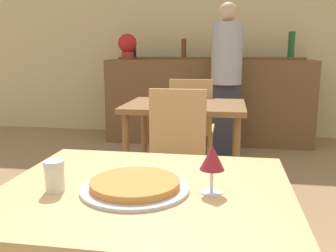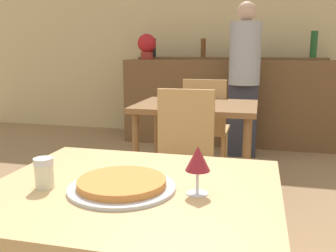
# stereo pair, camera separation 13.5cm
# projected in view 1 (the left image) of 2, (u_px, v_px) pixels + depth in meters

# --- Properties ---
(wall_back) EXTENTS (8.00, 0.05, 2.80)m
(wall_back) POSITION_uv_depth(u_px,v_px,m) (212.00, 34.00, 5.16)
(wall_back) COLOR #D1B784
(wall_back) RESTS_ON ground_plane
(dining_table_near) EXTENTS (0.98, 0.84, 0.73)m
(dining_table_near) POSITION_uv_depth(u_px,v_px,m) (146.00, 210.00, 1.28)
(dining_table_near) COLOR tan
(dining_table_near) RESTS_ON ground_plane
(dining_table_far) EXTENTS (0.91, 0.71, 0.78)m
(dining_table_far) POSITION_uv_depth(u_px,v_px,m) (185.00, 117.00, 2.90)
(dining_table_far) COLOR brown
(dining_table_far) RESTS_ON ground_plane
(bar_counter) EXTENTS (2.60, 0.56, 1.06)m
(bar_counter) POSITION_uv_depth(u_px,v_px,m) (208.00, 101.00, 4.85)
(bar_counter) COLOR brown
(bar_counter) RESTS_ON ground_plane
(bar_back_shelf) EXTENTS (2.39, 0.24, 0.35)m
(bar_back_shelf) POSITION_uv_depth(u_px,v_px,m) (214.00, 55.00, 4.86)
(bar_back_shelf) COLOR brown
(bar_back_shelf) RESTS_ON bar_counter
(chair_far_side_front) EXTENTS (0.40, 0.40, 0.93)m
(chair_far_side_front) POSITION_uv_depth(u_px,v_px,m) (175.00, 152.00, 2.43)
(chair_far_side_front) COLOR tan
(chair_far_side_front) RESTS_ON ground_plane
(chair_far_side_back) EXTENTS (0.40, 0.40, 0.93)m
(chair_far_side_back) POSITION_uv_depth(u_px,v_px,m) (192.00, 122.00, 3.43)
(chair_far_side_back) COLOR tan
(chair_far_side_back) RESTS_ON ground_plane
(pizza_tray) EXTENTS (0.36, 0.36, 0.04)m
(pizza_tray) POSITION_uv_depth(u_px,v_px,m) (135.00, 186.00, 1.23)
(pizza_tray) COLOR #B7B7BC
(pizza_tray) RESTS_ON dining_table_near
(cheese_shaker) EXTENTS (0.07, 0.07, 0.10)m
(cheese_shaker) POSITION_uv_depth(u_px,v_px,m) (55.00, 176.00, 1.22)
(cheese_shaker) COLOR beige
(cheese_shaker) RESTS_ON dining_table_near
(person_standing) EXTENTS (0.34, 0.34, 1.69)m
(person_standing) POSITION_uv_depth(u_px,v_px,m) (226.00, 74.00, 4.17)
(person_standing) COLOR #2D2D38
(person_standing) RESTS_ON ground_plane
(wine_glass) EXTENTS (0.08, 0.08, 0.16)m
(wine_glass) POSITION_uv_depth(u_px,v_px,m) (212.00, 159.00, 1.19)
(wine_glass) COLOR silver
(wine_glass) RESTS_ON dining_table_near
(potted_plant) EXTENTS (0.24, 0.24, 0.33)m
(potted_plant) POSITION_uv_depth(u_px,v_px,m) (127.00, 45.00, 4.82)
(potted_plant) COLOR maroon
(potted_plant) RESTS_ON bar_counter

